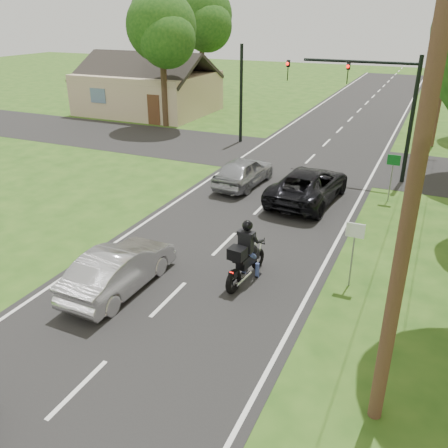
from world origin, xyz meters
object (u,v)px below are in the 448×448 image
at_px(motorcycle_rider, 245,258).
at_px(utility_pole_far, 447,61).
at_px(silver_sedan, 119,269).
at_px(sign_white, 354,239).
at_px(dark_suv, 308,185).
at_px(sign_green, 393,167).
at_px(utility_pole_near, 414,188).
at_px(silver_suv, 244,171).
at_px(traffic_signal, 374,94).

height_order(motorcycle_rider, utility_pole_far, utility_pole_far).
distance_m(silver_sedan, utility_pole_far, 23.84).
relative_size(motorcycle_rider, utility_pole_far, 0.24).
bearing_deg(utility_pole_far, sign_white, -94.51).
height_order(dark_suv, sign_green, sign_green).
bearing_deg(motorcycle_rider, utility_pole_near, -35.00).
bearing_deg(silver_suv, motorcycle_rider, 116.24).
xyz_separation_m(dark_suv, sign_green, (3.30, 1.50, 0.84)).
relative_size(dark_suv, traffic_signal, 0.84).
bearing_deg(sign_white, dark_suv, 115.46).
relative_size(silver_sedan, utility_pole_far, 0.42).
bearing_deg(traffic_signal, sign_white, -82.95).
bearing_deg(traffic_signal, utility_pole_near, -79.86).
bearing_deg(sign_green, utility_pole_far, 83.27).
distance_m(motorcycle_rider, utility_pole_near, 7.37).
xyz_separation_m(traffic_signal, sign_green, (1.56, -3.02, -2.54)).
bearing_deg(motorcycle_rider, sign_green, 76.05).
xyz_separation_m(traffic_signal, sign_white, (1.36, -11.02, -2.54)).
xyz_separation_m(motorcycle_rider, sign_green, (3.25, 9.06, 0.78)).
bearing_deg(silver_suv, dark_suv, 171.74).
bearing_deg(sign_green, silver_suv, -173.36).
height_order(motorcycle_rider, utility_pole_near, utility_pole_near).
height_order(dark_suv, sign_white, sign_white).
relative_size(motorcycle_rider, utility_pole_near, 0.24).
distance_m(silver_sedan, traffic_signal, 15.32).
height_order(sign_white, sign_green, same).
relative_size(silver_sedan, utility_pole_near, 0.42).
bearing_deg(traffic_signal, dark_suv, -111.03).
height_order(motorcycle_rider, sign_green, sign_green).
relative_size(utility_pole_near, utility_pole_far, 1.00).
height_order(silver_suv, utility_pole_near, utility_pole_near).
height_order(dark_suv, silver_sedan, dark_suv).
xyz_separation_m(motorcycle_rider, dark_suv, (-0.05, 7.56, -0.06)).
bearing_deg(utility_pole_far, sign_green, -96.73).
bearing_deg(traffic_signal, silver_suv, -143.47).
distance_m(silver_sedan, utility_pole_near, 9.17).
bearing_deg(traffic_signal, utility_pole_far, 70.32).
xyz_separation_m(utility_pole_near, utility_pole_far, (0.00, 24.00, 0.00)).
relative_size(utility_pole_far, sign_green, 4.71).
height_order(motorcycle_rider, sign_white, sign_white).
relative_size(motorcycle_rider, traffic_signal, 0.38).
xyz_separation_m(silver_suv, utility_pole_near, (7.99, -12.20, 4.36)).
bearing_deg(traffic_signal, motorcycle_rider, -97.94).
relative_size(silver_suv, utility_pole_far, 0.42).
bearing_deg(dark_suv, sign_green, -151.24).
height_order(motorcycle_rider, silver_suv, motorcycle_rider).
xyz_separation_m(silver_suv, utility_pole_far, (7.99, 11.80, 4.36)).
relative_size(silver_sedan, sign_white, 1.97).
xyz_separation_m(dark_suv, utility_pole_near, (4.60, -11.48, 4.33)).
relative_size(traffic_signal, sign_white, 3.00).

